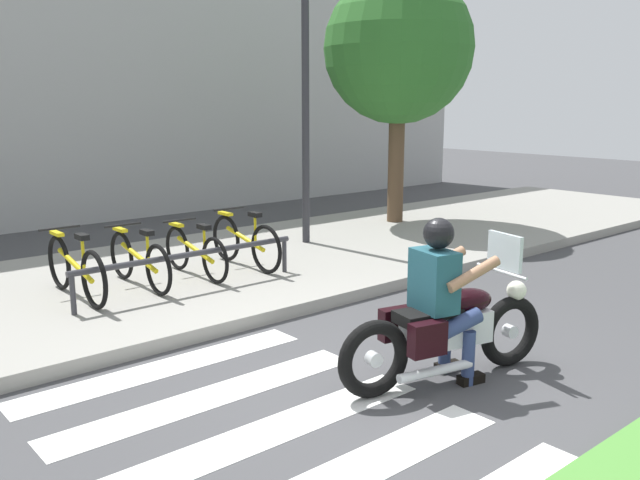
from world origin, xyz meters
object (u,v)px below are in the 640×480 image
(street_lamp, at_px, (305,74))
(motorcycle, at_px, (447,329))
(bicycle_2, at_px, (195,252))
(bicycle_1, at_px, (139,260))
(rider, at_px, (442,289))
(bicycle_0, at_px, (76,268))
(bicycle_3, at_px, (245,242))
(bike_rack, at_px, (190,258))
(tree_near_rack, at_px, (399,49))

(street_lamp, bearing_deg, motorcycle, -116.18)
(bicycle_2, bearing_deg, bicycle_1, -179.97)
(rider, bearing_deg, bicycle_0, 111.96)
(bicycle_3, xyz_separation_m, bike_rack, (-1.17, -0.55, 0.05))
(bicycle_0, height_order, tree_near_rack, tree_near_rack)
(bicycle_2, relative_size, tree_near_rack, 0.33)
(bike_rack, xyz_separation_m, street_lamp, (2.88, 1.33, 2.25))
(rider, relative_size, street_lamp, 0.31)
(tree_near_rack, bearing_deg, motorcycle, -133.16)
(bicycle_2, bearing_deg, motorcycle, -88.16)
(motorcycle, relative_size, bicycle_2, 1.36)
(motorcycle, relative_size, bike_rack, 0.71)
(bicycle_1, bearing_deg, street_lamp, 13.27)
(bicycle_2, bearing_deg, street_lamp, 17.20)
(street_lamp, bearing_deg, tree_near_rack, 9.02)
(bike_rack, relative_size, tree_near_rack, 0.62)
(street_lamp, bearing_deg, bike_rack, -155.30)
(rider, distance_m, tree_near_rack, 7.59)
(bicycle_0, relative_size, bike_rack, 0.58)
(bike_rack, relative_size, street_lamp, 0.63)
(bicycle_3, relative_size, bike_rack, 0.55)
(rider, xyz_separation_m, street_lamp, (2.44, 4.78, 1.97))
(rider, height_order, bicycle_3, rider)
(bicycle_0, height_order, bike_rack, bicycle_0)
(rider, distance_m, bike_rack, 3.50)
(motorcycle, distance_m, rider, 0.38)
(rider, distance_m, bicycle_0, 4.34)
(motorcycle, bearing_deg, bicycle_3, 80.83)
(bike_rack, distance_m, street_lamp, 3.89)
(bicycle_2, distance_m, bicycle_3, 0.78)
(bicycle_0, bearing_deg, bicycle_3, -0.00)
(bicycle_1, bearing_deg, bicycle_2, 0.03)
(rider, xyz_separation_m, bicycle_3, (0.73, 4.01, -0.33))
(bicycle_2, bearing_deg, bike_rack, -125.14)
(motorcycle, distance_m, bicycle_1, 4.14)
(motorcycle, bearing_deg, bicycle_0, 112.76)
(motorcycle, xyz_separation_m, bicycle_2, (-0.13, 4.03, 0.02))
(tree_near_rack, bearing_deg, bicycle_0, -169.89)
(bicycle_3, distance_m, bike_rack, 1.30)
(bicycle_1, distance_m, bicycle_3, 1.56)
(motorcycle, xyz_separation_m, rider, (-0.07, 0.02, 0.37))
(rider, bearing_deg, bicycle_3, 79.76)
(bicycle_3, height_order, street_lamp, street_lamp)
(bicycle_2, xyz_separation_m, tree_near_rack, (5.01, 1.17, 2.84))
(bike_rack, height_order, tree_near_rack, tree_near_rack)
(tree_near_rack, bearing_deg, street_lamp, -170.98)
(bicycle_2, height_order, bike_rack, bicycle_2)
(rider, xyz_separation_m, tree_near_rack, (4.96, 5.18, 2.49))
(motorcycle, xyz_separation_m, tree_near_rack, (4.88, 5.21, 2.86))
(bicycle_3, height_order, bike_rack, bicycle_3)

